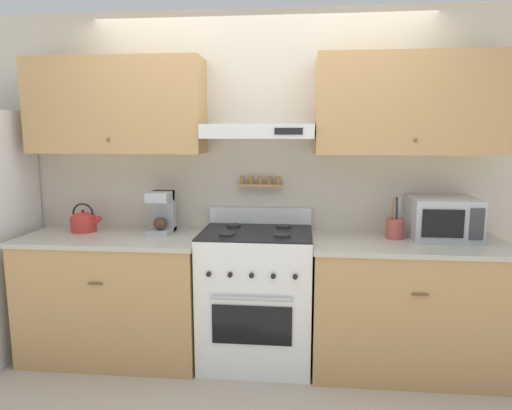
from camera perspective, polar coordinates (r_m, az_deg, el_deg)
The scene contains 9 objects.
ground_plane at distance 3.26m, azimuth -0.60°, elevation -21.54°, with size 16.00×16.00×0.00m, color #B2A38E.
wall_back at distance 3.44m, azimuth 0.59°, elevation 6.12°, with size 5.20×0.46×2.55m.
counter_left at distance 3.62m, azimuth -17.01°, elevation -10.70°, with size 1.31×0.68×0.92m.
counter_right at distance 3.43m, azimuth 18.26°, elevation -11.84°, with size 1.33×0.68×0.92m.
stove_range at distance 3.36m, azimuth 0.06°, elevation -11.29°, with size 0.78×0.66×1.09m.
tea_kettle at distance 3.69m, azimuth -20.72°, elevation -1.89°, with size 0.24×0.19×0.22m.
coffee_maker at distance 3.48m, azimuth -11.64°, elevation -0.75°, with size 0.16×0.25×0.31m.
microwave at distance 3.45m, azimuth 22.26°, elevation -1.55°, with size 0.45×0.40×0.29m.
utensil_crock at distance 3.37m, azimuth 16.98°, elevation -2.74°, with size 0.13×0.13×0.29m.
Camera 1 is at (0.31, -2.79, 1.65)m, focal length 32.00 mm.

